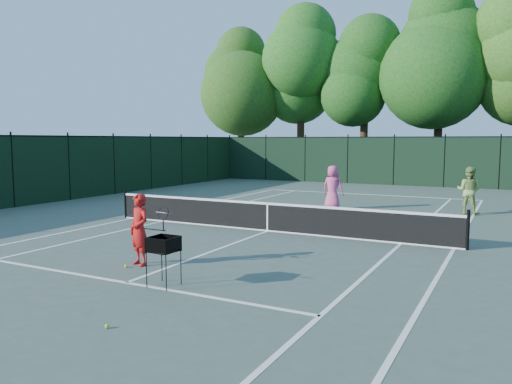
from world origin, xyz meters
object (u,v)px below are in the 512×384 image
at_px(loose_ball_midcourt, 126,266).
at_px(player_pink, 333,187).
at_px(coach, 139,230).
at_px(ball_hopper, 163,245).
at_px(loose_ball_near_cart, 107,326).
at_px(player_green, 469,190).

bearing_deg(loose_ball_midcourt, player_pink, 84.89).
bearing_deg(coach, loose_ball_midcourt, -92.06).
distance_m(ball_hopper, loose_ball_midcourt, 1.95).
bearing_deg(loose_ball_near_cart, player_green, 75.85).
height_order(player_pink, ball_hopper, player_pink).
distance_m(player_pink, player_green, 5.21).
xyz_separation_m(coach, ball_hopper, (1.50, -1.05, -0.00)).
relative_size(player_pink, loose_ball_midcourt, 26.66).
bearing_deg(coach, loose_ball_near_cart, -38.22).
bearing_deg(ball_hopper, player_pink, 100.67).
bearing_deg(player_pink, loose_ball_midcourt, 89.76).
height_order(player_green, ball_hopper, player_green).
height_order(player_green, loose_ball_near_cart, player_green).
xyz_separation_m(coach, player_green, (5.97, 12.01, 0.09)).
bearing_deg(ball_hopper, loose_ball_near_cart, -66.46).
relative_size(coach, player_green, 0.90).
height_order(coach, loose_ball_near_cart, coach).
relative_size(ball_hopper, loose_ball_midcourt, 14.44).
bearing_deg(coach, player_green, 82.09).
bearing_deg(player_green, ball_hopper, 82.60).
height_order(loose_ball_near_cart, loose_ball_midcourt, same).
bearing_deg(player_pink, player_green, -162.87).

